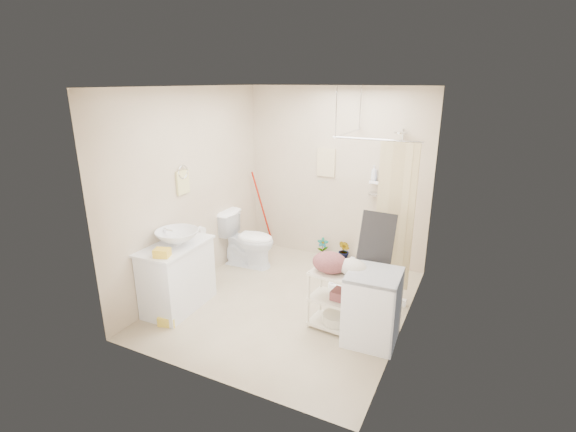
# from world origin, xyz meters

# --- Properties ---
(floor) EXTENTS (3.20, 3.20, 0.00)m
(floor) POSITION_xyz_m (0.00, 0.00, 0.00)
(floor) COLOR tan
(floor) RESTS_ON ground
(ceiling) EXTENTS (2.80, 3.20, 0.04)m
(ceiling) POSITION_xyz_m (0.00, 0.00, 2.60)
(ceiling) COLOR silver
(ceiling) RESTS_ON ground
(wall_back) EXTENTS (2.80, 0.04, 2.60)m
(wall_back) POSITION_xyz_m (0.00, 1.60, 1.30)
(wall_back) COLOR beige
(wall_back) RESTS_ON ground
(wall_front) EXTENTS (2.80, 0.04, 2.60)m
(wall_front) POSITION_xyz_m (0.00, -1.60, 1.30)
(wall_front) COLOR beige
(wall_front) RESTS_ON ground
(wall_left) EXTENTS (0.04, 3.20, 2.60)m
(wall_left) POSITION_xyz_m (-1.40, 0.00, 1.30)
(wall_left) COLOR beige
(wall_left) RESTS_ON ground
(wall_right) EXTENTS (0.04, 3.20, 2.60)m
(wall_right) POSITION_xyz_m (1.40, 0.00, 1.30)
(wall_right) COLOR beige
(wall_right) RESTS_ON ground
(vanity) EXTENTS (0.56, 0.95, 0.82)m
(vanity) POSITION_xyz_m (-1.16, -0.69, 0.41)
(vanity) COLOR silver
(vanity) RESTS_ON ground
(sink) EXTENTS (0.62, 0.62, 0.18)m
(sink) POSITION_xyz_m (-1.13, -0.66, 0.91)
(sink) COLOR silver
(sink) RESTS_ON vanity
(counter_basket) EXTENTS (0.20, 0.18, 0.09)m
(counter_basket) POSITION_xyz_m (-1.04, -1.02, 0.87)
(counter_basket) COLOR gold
(counter_basket) RESTS_ON vanity
(floor_basket) EXTENTS (0.34, 0.30, 0.16)m
(floor_basket) POSITION_xyz_m (-1.01, -1.06, 0.08)
(floor_basket) COLOR yellow
(floor_basket) RESTS_ON ground
(toilet) EXTENTS (0.84, 0.52, 0.83)m
(toilet) POSITION_xyz_m (-1.04, 0.75, 0.41)
(toilet) COLOR white
(toilet) RESTS_ON ground
(mop) EXTENTS (0.15, 0.15, 1.27)m
(mop) POSITION_xyz_m (-1.25, 1.52, 0.64)
(mop) COLOR #9F1002
(mop) RESTS_ON ground
(potted_plant_a) EXTENTS (0.21, 0.18, 0.34)m
(potted_plant_a) POSITION_xyz_m (-0.12, 1.45, 0.17)
(potted_plant_a) COLOR brown
(potted_plant_a) RESTS_ON ground
(potted_plant_b) EXTENTS (0.26, 0.25, 0.37)m
(potted_plant_b) POSITION_xyz_m (0.23, 1.46, 0.18)
(potted_plant_b) COLOR #9C4820
(potted_plant_b) RESTS_ON ground
(hanging_towel) EXTENTS (0.28, 0.03, 0.42)m
(hanging_towel) POSITION_xyz_m (-0.15, 1.58, 1.50)
(hanging_towel) COLOR beige
(hanging_towel) RESTS_ON wall_back
(towel_ring) EXTENTS (0.04, 0.22, 0.34)m
(towel_ring) POSITION_xyz_m (-1.38, -0.20, 1.47)
(towel_ring) COLOR #DCD384
(towel_ring) RESTS_ON wall_left
(tp_holder) EXTENTS (0.08, 0.12, 0.14)m
(tp_holder) POSITION_xyz_m (-1.36, 0.05, 0.72)
(tp_holder) COLOR white
(tp_holder) RESTS_ON wall_left
(shower) EXTENTS (1.10, 1.10, 2.10)m
(shower) POSITION_xyz_m (0.85, 1.05, 1.05)
(shower) COLOR white
(shower) RESTS_ON ground
(shampoo_bottle_a) EXTENTS (0.09, 0.09, 0.21)m
(shampoo_bottle_a) POSITION_xyz_m (0.60, 1.52, 1.42)
(shampoo_bottle_a) COLOR silver
(shampoo_bottle_a) RESTS_ON shower
(shampoo_bottle_b) EXTENTS (0.09, 0.09, 0.17)m
(shampoo_bottle_b) POSITION_xyz_m (0.71, 1.53, 1.41)
(shampoo_bottle_b) COLOR #365597
(shampoo_bottle_b) RESTS_ON shower
(washing_machine) EXTENTS (0.56, 0.58, 0.78)m
(washing_machine) POSITION_xyz_m (1.14, -0.32, 0.39)
(washing_machine) COLOR white
(washing_machine) RESTS_ON ground
(laundry_rack) EXTENTS (0.62, 0.40, 0.82)m
(laundry_rack) POSITION_xyz_m (0.73, -0.28, 0.41)
(laundry_rack) COLOR beige
(laundry_rack) RESTS_ON ground
(ironing_board) EXTENTS (0.39, 0.25, 1.34)m
(ironing_board) POSITION_xyz_m (1.04, -0.02, 0.67)
(ironing_board) COLOR black
(ironing_board) RESTS_ON ground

